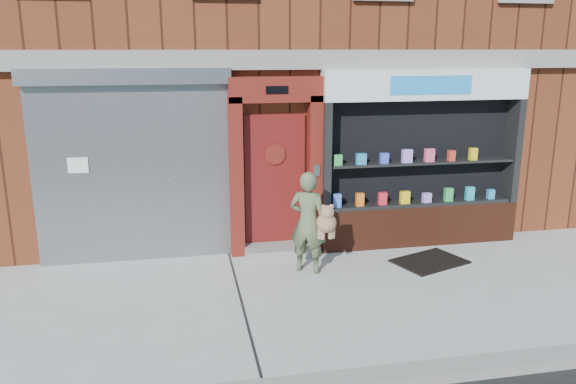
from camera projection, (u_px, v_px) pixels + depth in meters
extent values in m
plane|color=#9E9E99|center=(352.00, 293.00, 7.84)|extent=(80.00, 80.00, 0.00)
cube|color=gray|center=(415.00, 375.00, 5.78)|extent=(60.00, 0.30, 0.12)
cube|color=#5D2715|center=(276.00, 17.00, 12.55)|extent=(12.00, 8.00, 8.00)
cube|color=gray|center=(321.00, 60.00, 8.88)|extent=(12.00, 0.16, 0.30)
cube|color=gray|center=(133.00, 175.00, 8.78)|extent=(3.00, 0.10, 2.80)
cube|color=slate|center=(126.00, 76.00, 8.34)|extent=(3.10, 0.30, 0.24)
cube|color=white|center=(78.00, 165.00, 8.52)|extent=(0.30, 0.01, 0.24)
cube|color=#4F120D|center=(236.00, 178.00, 9.02)|extent=(0.22, 0.28, 2.60)
cube|color=#4F120D|center=(315.00, 175.00, 9.27)|extent=(0.22, 0.28, 2.60)
cube|color=#4F120D|center=(275.00, 89.00, 8.80)|extent=(1.50, 0.28, 0.40)
cube|color=black|center=(277.00, 90.00, 8.65)|extent=(0.35, 0.01, 0.12)
cube|color=#5E1211|center=(275.00, 181.00, 9.27)|extent=(1.00, 0.06, 2.20)
cylinder|color=black|center=(275.00, 154.00, 9.12)|extent=(0.28, 0.02, 0.28)
cylinder|color=#4F120D|center=(275.00, 154.00, 9.11)|extent=(0.34, 0.02, 0.34)
cube|color=gray|center=(278.00, 250.00, 9.30)|extent=(1.10, 0.55, 0.15)
cube|color=slate|center=(317.00, 171.00, 9.10)|extent=(0.10, 0.02, 0.18)
cube|color=#512113|center=(418.00, 224.00, 9.79)|extent=(3.50, 0.40, 0.70)
cube|color=black|center=(325.00, 157.00, 9.16)|extent=(0.12, 0.40, 1.80)
cube|color=black|center=(512.00, 150.00, 9.79)|extent=(0.12, 0.40, 1.80)
cube|color=black|center=(417.00, 151.00, 9.65)|extent=(3.30, 0.03, 1.80)
cube|color=black|center=(419.00, 203.00, 9.69)|extent=(3.20, 0.36, 0.06)
cube|color=black|center=(421.00, 162.00, 9.52)|extent=(3.20, 0.36, 0.04)
cube|color=white|center=(426.00, 84.00, 9.19)|extent=(3.50, 0.40, 0.50)
cube|color=#1B80D1|center=(432.00, 85.00, 9.00)|extent=(1.40, 0.01, 0.30)
cube|color=#4269E3|center=(337.00, 201.00, 9.30)|extent=(0.14, 0.09, 0.23)
cube|color=orange|center=(360.00, 200.00, 9.38)|extent=(0.13, 0.09, 0.22)
cube|color=red|center=(382.00, 199.00, 9.45)|extent=(0.14, 0.09, 0.21)
cube|color=yellow|center=(405.00, 197.00, 9.53)|extent=(0.16, 0.09, 0.21)
cube|color=#A57DE1|center=(427.00, 198.00, 9.61)|extent=(0.15, 0.09, 0.16)
cube|color=green|center=(448.00, 195.00, 9.68)|extent=(0.14, 0.09, 0.23)
cube|color=#25A4BB|center=(470.00, 193.00, 9.75)|extent=(0.14, 0.09, 0.23)
cube|color=#278FC4|center=(491.00, 194.00, 9.83)|extent=(0.12, 0.09, 0.17)
cube|color=green|center=(338.00, 160.00, 9.13)|extent=(0.14, 0.09, 0.18)
cube|color=#2589BC|center=(361.00, 159.00, 9.21)|extent=(0.16, 0.09, 0.18)
cube|color=blue|center=(384.00, 158.00, 9.28)|extent=(0.14, 0.09, 0.17)
cube|color=#B784EF|center=(407.00, 156.00, 9.35)|extent=(0.17, 0.09, 0.22)
cube|color=#E94D74|center=(429.00, 155.00, 9.43)|extent=(0.16, 0.09, 0.22)
cube|color=red|center=(451.00, 156.00, 9.51)|extent=(0.11, 0.09, 0.18)
cube|color=yellow|center=(473.00, 154.00, 9.58)|extent=(0.13, 0.09, 0.21)
imported|color=#525D3D|center=(308.00, 222.00, 8.44)|extent=(0.68, 0.61, 1.57)
sphere|color=#8F6347|center=(326.00, 223.00, 8.35)|extent=(0.30, 0.30, 0.30)
sphere|color=#8F6347|center=(327.00, 212.00, 8.26)|extent=(0.20, 0.20, 0.20)
sphere|color=#8F6347|center=(324.00, 207.00, 8.22)|extent=(0.07, 0.07, 0.07)
sphere|color=#8F6347|center=(332.00, 206.00, 8.25)|extent=(0.07, 0.07, 0.07)
cylinder|color=#8F6347|center=(320.00, 233.00, 8.37)|extent=(0.07, 0.07, 0.18)
cylinder|color=#8F6347|center=(333.00, 232.00, 8.41)|extent=(0.07, 0.07, 0.18)
cylinder|color=#8F6347|center=(323.00, 233.00, 8.36)|extent=(0.07, 0.07, 0.18)
cylinder|color=#8F6347|center=(331.00, 233.00, 8.38)|extent=(0.07, 0.07, 0.18)
cube|color=black|center=(429.00, 261.00, 8.98)|extent=(1.29, 1.09, 0.03)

